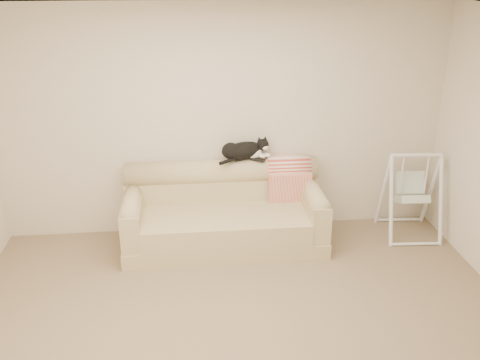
{
  "coord_description": "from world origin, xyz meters",
  "views": [
    {
      "loc": [
        -0.42,
        -3.74,
        2.99
      ],
      "look_at": [
        0.1,
        1.27,
        0.9
      ],
      "focal_mm": 40.0,
      "sensor_mm": 36.0,
      "label": 1
    }
  ],
  "objects_px": {
    "remote_a": "(242,159)",
    "remote_b": "(258,160)",
    "baby_swing": "(411,194)",
    "sofa": "(224,214)",
    "tuxedo_cat": "(244,150)"
  },
  "relations": [
    {
      "from": "sofa",
      "to": "remote_b",
      "type": "xyz_separation_m",
      "value": [
        0.4,
        0.2,
        0.56
      ]
    },
    {
      "from": "remote_b",
      "to": "baby_swing",
      "type": "xyz_separation_m",
      "value": [
        1.75,
        -0.21,
        -0.41
      ]
    },
    {
      "from": "remote_b",
      "to": "tuxedo_cat",
      "type": "distance_m",
      "value": 0.19
    },
    {
      "from": "remote_b",
      "to": "remote_a",
      "type": "bearing_deg",
      "value": 164.07
    },
    {
      "from": "remote_a",
      "to": "baby_swing",
      "type": "xyz_separation_m",
      "value": [
        1.92,
        -0.26,
        -0.41
      ]
    },
    {
      "from": "sofa",
      "to": "tuxedo_cat",
      "type": "relative_size",
      "value": 3.6
    },
    {
      "from": "remote_b",
      "to": "baby_swing",
      "type": "height_order",
      "value": "baby_swing"
    },
    {
      "from": "remote_b",
      "to": "baby_swing",
      "type": "bearing_deg",
      "value": -6.73
    },
    {
      "from": "sofa",
      "to": "remote_a",
      "type": "distance_m",
      "value": 0.65
    },
    {
      "from": "tuxedo_cat",
      "to": "sofa",
      "type": "bearing_deg",
      "value": -136.76
    },
    {
      "from": "sofa",
      "to": "remote_b",
      "type": "relative_size",
      "value": 12.76
    },
    {
      "from": "tuxedo_cat",
      "to": "baby_swing",
      "type": "bearing_deg",
      "value": -7.18
    },
    {
      "from": "remote_a",
      "to": "baby_swing",
      "type": "relative_size",
      "value": 0.18
    },
    {
      "from": "remote_a",
      "to": "remote_b",
      "type": "distance_m",
      "value": 0.18
    },
    {
      "from": "sofa",
      "to": "remote_b",
      "type": "bearing_deg",
      "value": 26.43
    }
  ]
}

